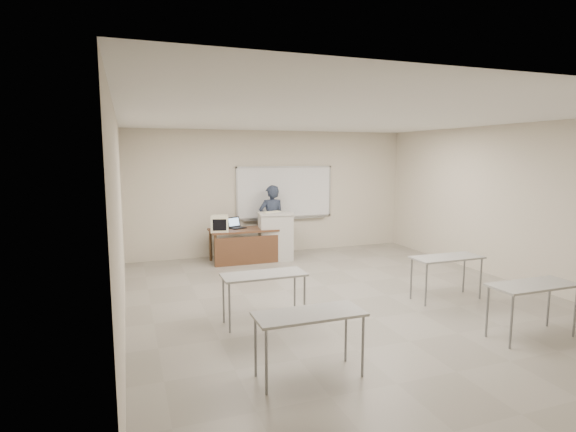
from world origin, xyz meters
name	(u,v)px	position (x,y,z in m)	size (l,w,h in m)	color
floor	(347,300)	(0.00, 0.00, -0.01)	(7.00, 8.00, 0.01)	gray
whiteboard	(285,193)	(0.30, 3.97, 1.48)	(2.48, 0.10, 1.31)	white
student_desks	(393,283)	(0.00, -1.35, 0.67)	(4.40, 2.20, 0.73)	gray
instructor_desk	(244,238)	(-0.94, 3.19, 0.55)	(1.51, 0.75, 0.75)	brown
podium	(276,236)	(-0.20, 3.20, 0.55)	(0.78, 0.57, 1.10)	beige
crt_monitor	(220,223)	(-1.49, 3.18, 0.92)	(0.38, 0.43, 0.36)	beige
laptop	(237,226)	(-1.04, 3.46, 0.81)	(0.33, 0.31, 0.25)	black
mouse	(266,226)	(-0.39, 3.35, 0.77)	(0.10, 0.07, 0.04)	#929499
keyboard	(272,212)	(-0.26, 3.28, 1.11)	(0.42, 0.14, 0.02)	beige
presenter	(272,221)	(-0.15, 3.65, 0.85)	(0.62, 0.41, 1.70)	black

